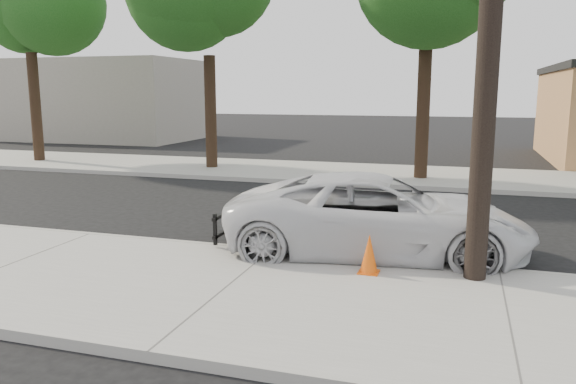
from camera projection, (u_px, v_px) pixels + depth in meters
The scene contains 9 objects.
ground at pixel (303, 231), 12.52m from camera, with size 120.00×120.00×0.00m, color black.
near_sidewalk at pixel (225, 292), 8.46m from camera, with size 90.00×4.40×0.15m, color gray.
far_sidewalk at pixel (366, 174), 20.49m from camera, with size 90.00×5.00×0.15m, color gray.
curb_near at pixel (272, 253), 10.53m from camera, with size 90.00×0.12×0.16m, color #9E9B93.
building_far at pixel (92, 100), 36.70m from camera, with size 14.00×8.00×5.00m, color gray.
tree_a at pixel (29, 4), 22.76m from camera, with size 4.65×4.50×9.00m.
tree_b at pixel (211, 6), 20.69m from camera, with size 4.34×4.20×8.45m.
police_cruiser at pixel (378, 216), 10.46m from camera, with size 2.57×5.58×1.55m, color silver.
traffic_cone at pixel (369, 254), 9.10m from camera, with size 0.34×0.34×0.64m.
Camera 1 is at (3.29, -11.72, 3.07)m, focal length 35.00 mm.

